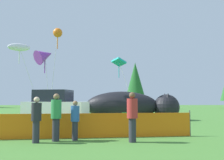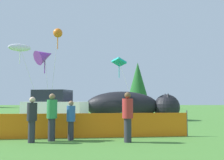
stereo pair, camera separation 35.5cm
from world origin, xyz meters
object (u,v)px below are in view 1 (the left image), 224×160
at_px(parked_car, 55,108).
at_px(kite_purple_delta, 45,56).
at_px(folding_chair, 126,119).
at_px(spectator_in_blue_shirt, 56,115).
at_px(kite_orange_flower, 58,33).
at_px(spectator_in_grey_shirt, 132,115).
at_px(spectator_in_yellow_shirt, 75,119).
at_px(kite_teal_diamond, 119,63).
at_px(inflatable_cat, 130,107).
at_px(kite_white_ghost, 20,47).
at_px(spectator_in_black_shirt, 36,118).

relative_size(parked_car, kite_purple_delta, 0.74).
distance_m(folding_chair, spectator_in_blue_shirt, 5.52).
bearing_deg(kite_orange_flower, folding_chair, -45.32).
xyz_separation_m(spectator_in_grey_shirt, spectator_in_yellow_shirt, (-2.25, 0.50, -0.18)).
bearing_deg(parked_car, kite_purple_delta, 131.32).
distance_m(folding_chair, kite_teal_diamond, 7.14).
bearing_deg(kite_orange_flower, spectator_in_grey_shirt, -64.22).
height_order(inflatable_cat, kite_white_ghost, kite_white_ghost).
distance_m(spectator_in_blue_shirt, kite_white_ghost, 11.92).
height_order(spectator_in_yellow_shirt, kite_teal_diamond, kite_teal_diamond).
bearing_deg(spectator_in_black_shirt, inflatable_cat, 65.53).
bearing_deg(folding_chair, kite_white_ghost, 44.60).
distance_m(folding_chair, inflatable_cat, 5.59).
bearing_deg(kite_purple_delta, kite_orange_flower, 65.15).
bearing_deg(spectator_in_blue_shirt, kite_orange_flower, 100.48).
bearing_deg(kite_orange_flower, kite_purple_delta, -114.85).
xyz_separation_m(parked_car, kite_purple_delta, (-1.25, 2.31, 3.73)).
xyz_separation_m(inflatable_cat, spectator_in_yellow_shirt, (-3.31, -9.81, -0.19)).
xyz_separation_m(kite_orange_flower, kite_purple_delta, (-0.63, -1.37, -2.03)).
xyz_separation_m(parked_car, inflatable_cat, (5.16, 4.21, -0.03)).
distance_m(kite_white_ghost, kite_purple_delta, 3.12).
height_order(inflatable_cat, spectator_in_blue_shirt, inflatable_cat).
height_order(folding_chair, spectator_in_blue_shirt, spectator_in_blue_shirt).
xyz_separation_m(spectator_in_blue_shirt, kite_white_ghost, (-4.81, 9.82, 4.74)).
height_order(spectator_in_black_shirt, kite_teal_diamond, kite_teal_diamond).
distance_m(parked_car, inflatable_cat, 6.66).
bearing_deg(kite_orange_flower, spectator_in_yellow_shirt, -75.06).
distance_m(parked_car, spectator_in_grey_shirt, 7.36).
height_order(parked_car, folding_chair, parked_car).
relative_size(kite_teal_diamond, kite_purple_delta, 0.91).
height_order(spectator_in_grey_shirt, kite_teal_diamond, kite_teal_diamond).
xyz_separation_m(inflatable_cat, kite_orange_flower, (-5.78, -0.53, 5.79)).
distance_m(inflatable_cat, kite_purple_delta, 7.68).
distance_m(spectator_in_blue_shirt, kite_purple_delta, 9.26).
height_order(spectator_in_blue_shirt, kite_white_ghost, kite_white_ghost).
height_order(parked_car, spectator_in_black_shirt, parked_car).
bearing_deg(spectator_in_black_shirt, kite_teal_diamond, 70.29).
height_order(spectator_in_blue_shirt, spectator_in_yellow_shirt, spectator_in_blue_shirt).
distance_m(inflatable_cat, kite_white_ghost, 10.02).
height_order(spectator_in_grey_shirt, kite_white_ghost, kite_white_ghost).
height_order(inflatable_cat, kite_teal_diamond, kite_teal_diamond).
xyz_separation_m(folding_chair, spectator_in_grey_shirt, (-0.18, -4.82, 0.53)).
bearing_deg(kite_purple_delta, spectator_in_blue_shirt, -73.60).
distance_m(parked_car, kite_teal_diamond, 7.19).
xyz_separation_m(parked_car, folding_chair, (4.29, -1.29, -0.57)).
height_order(folding_chair, spectator_in_black_shirt, spectator_in_black_shirt).
xyz_separation_m(folding_chair, kite_orange_flower, (-4.91, 4.96, 6.32)).
relative_size(folding_chair, spectator_in_yellow_shirt, 0.57).
xyz_separation_m(parked_car, kite_teal_diamond, (4.28, 4.54, 3.56)).
height_order(spectator_in_black_shirt, spectator_in_yellow_shirt, spectator_in_black_shirt).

